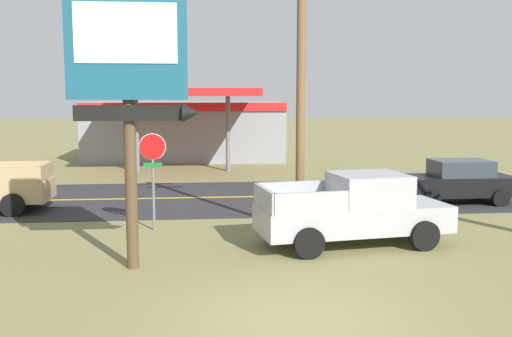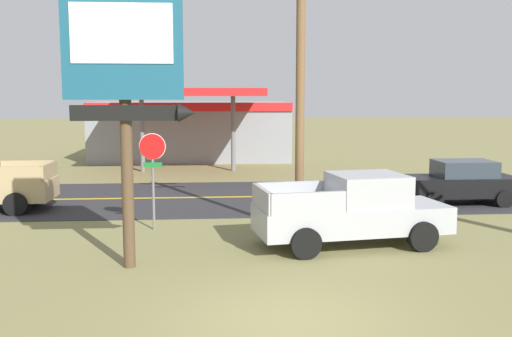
% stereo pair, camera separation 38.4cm
% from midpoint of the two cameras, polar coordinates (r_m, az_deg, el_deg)
% --- Properties ---
extents(ground_plane, '(180.00, 180.00, 0.00)m').
position_cam_midpoint_polar(ground_plane, '(11.12, 4.31, -14.57)').
color(ground_plane, olive).
extents(road_asphalt, '(140.00, 8.00, 0.02)m').
position_cam_midpoint_polar(road_asphalt, '(23.62, -0.47, -2.78)').
color(road_asphalt, '#2B2B2D').
rests_on(road_asphalt, ground).
extents(road_centre_line, '(126.00, 0.20, 0.01)m').
position_cam_midpoint_polar(road_centre_line, '(23.61, -0.47, -2.74)').
color(road_centre_line, gold).
rests_on(road_centre_line, road_asphalt).
extents(motel_sign, '(2.98, 0.54, 6.68)m').
position_cam_midpoint_polar(motel_sign, '(13.87, -11.65, 8.74)').
color(motel_sign, brown).
rests_on(motel_sign, ground).
extents(stop_sign, '(0.80, 0.08, 2.95)m').
position_cam_midpoint_polar(stop_sign, '(17.97, -9.36, 0.45)').
color(stop_sign, slate).
rests_on(stop_sign, ground).
extents(utility_pole, '(1.63, 0.26, 8.29)m').
position_cam_midpoint_polar(utility_pole, '(17.42, 4.93, 8.13)').
color(utility_pole, brown).
rests_on(utility_pole, ground).
extents(gas_station, '(12.00, 11.50, 4.40)m').
position_cam_midpoint_polar(gas_station, '(37.09, -5.98, 3.86)').
color(gas_station, gray).
rests_on(gas_station, ground).
extents(pickup_silver_parked_on_lawn, '(5.43, 2.80, 1.96)m').
position_cam_midpoint_polar(pickup_silver_parked_on_lawn, '(16.32, 10.09, -4.04)').
color(pickup_silver_parked_on_lawn, '#A8AAAF').
rests_on(pickup_silver_parked_on_lawn, ground).
extents(car_black_mid_lane, '(4.20, 2.00, 1.64)m').
position_cam_midpoint_polar(car_black_mid_lane, '(23.49, 19.64, -1.23)').
color(car_black_mid_lane, black).
rests_on(car_black_mid_lane, ground).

